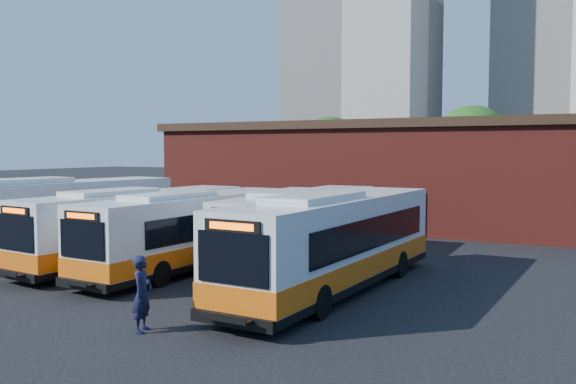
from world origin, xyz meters
The scene contains 10 objects.
ground centered at (0.00, 0.00, 0.00)m, with size 220.00×220.00×0.00m, color black.
bus_farwest centered at (-10.22, 1.43, 1.57)m, with size 4.24×12.87×3.45m.
bus_west centered at (-5.16, 1.44, 1.42)m, with size 3.40×11.62×3.12m.
bus_midwest centered at (-2.30, 1.42, 1.41)m, with size 2.86×11.48×3.10m.
bus_mideast centered at (1.13, 4.32, 1.42)m, with size 2.67×11.57×3.13m.
bus_east centered at (4.15, 0.58, 1.51)m, with size 2.99×12.33×3.33m.
transit_worker centered at (1.60, -5.95, 1.00)m, with size 0.73×0.48×2.00m, color black.
depot_building centered at (0.00, 20.00, 3.26)m, with size 28.60×12.60×6.40m.
tree_west centered at (-10.00, 32.00, 4.64)m, with size 6.00×6.00×7.65m.
tree_mid centered at (2.00, 34.00, 5.08)m, with size 6.56×6.56×8.36m.
Camera 1 is at (12.16, -17.88, 4.71)m, focal length 38.00 mm.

